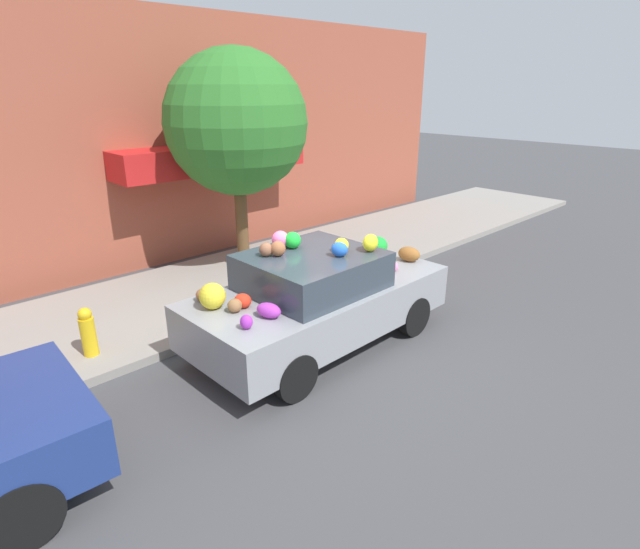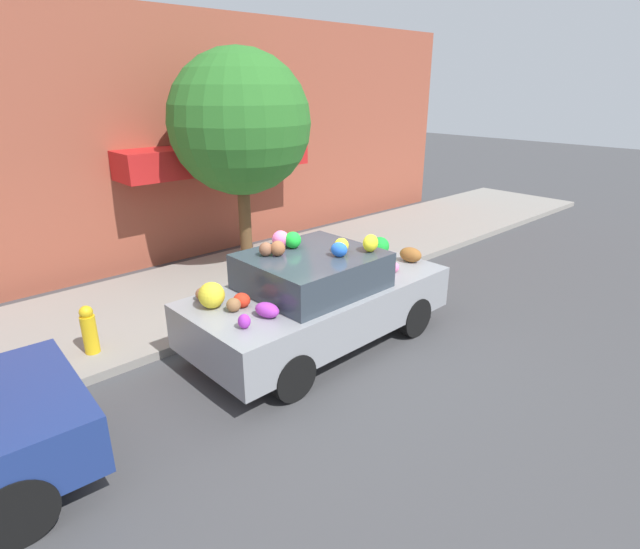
% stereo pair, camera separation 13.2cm
% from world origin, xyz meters
% --- Properties ---
extents(ground_plane, '(60.00, 60.00, 0.00)m').
position_xyz_m(ground_plane, '(0.00, 0.00, 0.00)').
color(ground_plane, '#424244').
extents(sidewalk_curb, '(24.00, 3.20, 0.13)m').
position_xyz_m(sidewalk_curb, '(0.00, 2.70, 0.06)').
color(sidewalk_curb, gray).
rests_on(sidewalk_curb, ground).
extents(building_facade, '(18.00, 1.20, 5.03)m').
position_xyz_m(building_facade, '(0.08, 4.91, 2.49)').
color(building_facade, '#9E4C38').
rests_on(building_facade, ground).
extents(street_tree, '(2.65, 2.65, 4.14)m').
position_xyz_m(street_tree, '(0.95, 3.19, 2.93)').
color(street_tree, brown).
rests_on(street_tree, sidewalk_curb).
extents(fire_hydrant, '(0.20, 0.20, 0.70)m').
position_xyz_m(fire_hydrant, '(-2.67, 1.70, 0.47)').
color(fire_hydrant, gold).
rests_on(fire_hydrant, sidewalk_curb).
extents(art_car, '(3.93, 1.83, 1.68)m').
position_xyz_m(art_car, '(-0.03, -0.05, 0.76)').
color(art_car, gray).
rests_on(art_car, ground).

